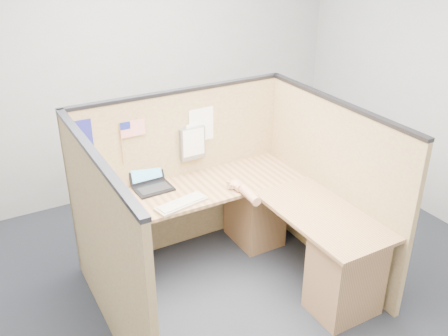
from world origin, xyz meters
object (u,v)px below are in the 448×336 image
mouse (235,186)px  keyboard (182,204)px  laptop (150,181)px  l_desk (238,236)px

mouse → keyboard: bearing=-176.7°
keyboard → mouse: 0.52m
laptop → keyboard: bearing=-78.6°
l_desk → keyboard: 0.59m
mouse → l_desk: bearing=-111.9°
l_desk → mouse: (0.09, 0.22, 0.36)m
l_desk → mouse: size_ratio=16.84×
laptop → l_desk: bearing=-50.8°
laptop → mouse: size_ratio=2.81×
keyboard → mouse: bearing=-7.9°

